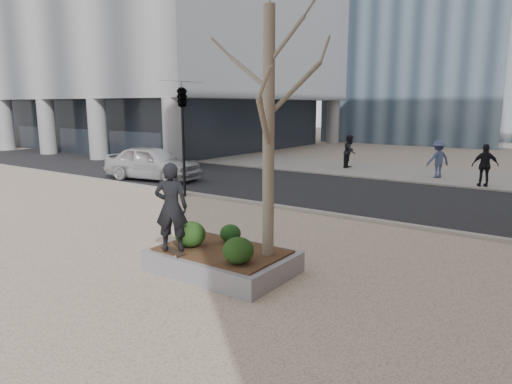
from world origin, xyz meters
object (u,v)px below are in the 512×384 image
Objects in this scene: planter at (222,261)px; police_car at (153,163)px; skateboard at (173,252)px; skateboarder at (171,207)px.

police_car reaches higher than planter.
police_car is at bearing 144.10° from planter.
planter is 1.09m from skateboard.
skateboarder is at bearing -136.87° from planter.
planter is 0.62× the size of police_car.
planter is 1.58× the size of skateboarder.
skateboard is at bearing 146.51° from skateboarder.
skateboarder is 0.39× the size of police_car.
skateboard is at bearing -136.87° from planter.
skateboarder reaches higher than planter.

